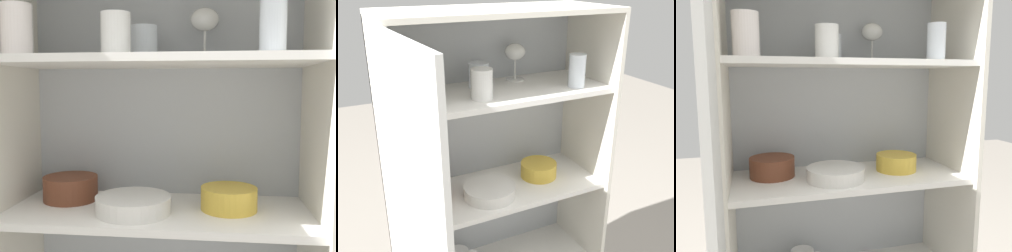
# 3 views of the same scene
# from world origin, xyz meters

# --- Properties ---
(cupboard_back_panel) EXTENTS (0.85, 0.02, 1.45)m
(cupboard_back_panel) POSITION_xyz_m (0.00, 0.34, 0.73)
(cupboard_back_panel) COLOR #B2B7BC
(cupboard_back_panel) RESTS_ON ground_plane
(cupboard_side_left) EXTENTS (0.02, 0.36, 1.45)m
(cupboard_side_left) POSITION_xyz_m (-0.41, 0.16, 0.73)
(cupboard_side_left) COLOR silver
(cupboard_side_left) RESTS_ON ground_plane
(cupboard_side_right) EXTENTS (0.02, 0.36, 1.45)m
(cupboard_side_right) POSITION_xyz_m (0.41, 0.16, 0.73)
(cupboard_side_right) COLOR silver
(cupboard_side_right) RESTS_ON ground_plane
(shelf_board_middle) EXTENTS (0.81, 0.33, 0.02)m
(shelf_board_middle) POSITION_xyz_m (0.00, 0.16, 0.76)
(shelf_board_middle) COLOR white
(shelf_board_upper) EXTENTS (0.81, 0.33, 0.02)m
(shelf_board_upper) POSITION_xyz_m (0.00, 0.16, 1.17)
(shelf_board_upper) COLOR white
(tumbler_glass_0) EXTENTS (0.08, 0.08, 0.13)m
(tumbler_glass_0) POSITION_xyz_m (-0.34, 0.06, 1.24)
(tumbler_glass_0) COLOR silver
(tumbler_glass_0) RESTS_ON shelf_board_upper
(tumbler_glass_1) EXTENTS (0.08, 0.08, 0.09)m
(tumbler_glass_1) POSITION_xyz_m (-0.05, 0.23, 1.23)
(tumbler_glass_1) COLOR white
(tumbler_glass_1) RESTS_ON shelf_board_upper
(tumbler_glass_2) EXTENTS (0.06, 0.06, 0.12)m
(tumbler_glass_2) POSITION_xyz_m (0.28, 0.08, 1.24)
(tumbler_glass_2) COLOR white
(tumbler_glass_2) RESTS_ON shelf_board_upper
(tumbler_glass_3) EXTENTS (0.08, 0.08, 0.10)m
(tumbler_glass_3) POSITION_xyz_m (-0.09, 0.09, 1.23)
(tumbler_glass_3) COLOR white
(tumbler_glass_3) RESTS_ON shelf_board_upper
(wine_glass_0) EXTENTS (0.08, 0.08, 0.15)m
(wine_glass_0) POSITION_xyz_m (0.12, 0.26, 1.29)
(wine_glass_0) COLOR white
(wine_glass_0) RESTS_ON shelf_board_upper
(plate_stack_white) EXTENTS (0.20, 0.20, 0.04)m
(plate_stack_white) POSITION_xyz_m (-0.06, 0.12, 0.80)
(plate_stack_white) COLOR silver
(plate_stack_white) RESTS_ON shelf_board_middle
(mixing_bowl_large) EXTENTS (0.15, 0.15, 0.06)m
(mixing_bowl_large) POSITION_xyz_m (0.19, 0.18, 0.81)
(mixing_bowl_large) COLOR gold
(mixing_bowl_large) RESTS_ON shelf_board_middle
(serving_bowl_small) EXTENTS (0.16, 0.16, 0.07)m
(serving_bowl_small) POSITION_xyz_m (-0.27, 0.22, 0.81)
(serving_bowl_small) COLOR brown
(serving_bowl_small) RESTS_ON shelf_board_middle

